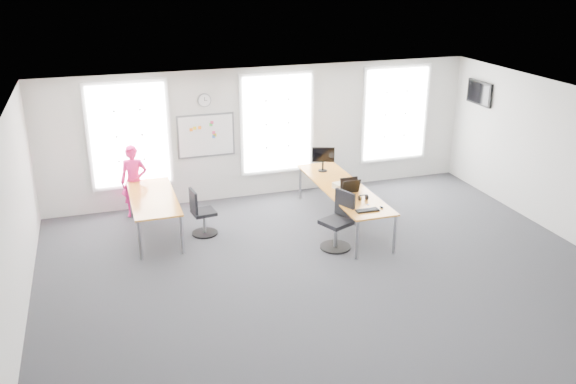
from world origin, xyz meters
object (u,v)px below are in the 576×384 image
object	(u,v)px
chair_right	(338,224)
person	(134,181)
keyboard	(367,210)
desk_left	(153,200)
desk_right	(343,190)
chair_left	(201,215)
monitor	(323,157)
headphones	(363,198)

from	to	relation	value
chair_right	person	xyz separation A→B (m)	(-3.57, 2.77, 0.30)
chair_right	person	distance (m)	4.53
chair_right	keyboard	distance (m)	0.63
desk_left	desk_right	bearing A→B (deg)	-9.72
desk_right	desk_left	size ratio (longest dim) A/B	1.50
chair_right	keyboard	xyz separation A→B (m)	(0.46, -0.29, 0.33)
person	chair_left	bearing A→B (deg)	-37.79
desk_right	desk_left	distance (m)	3.86
monitor	chair_right	bearing A→B (deg)	-83.04
keyboard	headphones	size ratio (longest dim) A/B	2.31
desk_right	desk_left	xyz separation A→B (m)	(-3.81, 0.65, -0.01)
monitor	person	bearing A→B (deg)	-169.53
desk_right	headphones	size ratio (longest dim) A/B	17.10
chair_right	person	bearing A→B (deg)	-151.55
chair_left	person	bearing A→B (deg)	32.60
chair_left	keyboard	xyz separation A→B (m)	(2.86, -1.67, 0.39)
chair_left	keyboard	distance (m)	3.33
person	headphones	world-z (taller)	person
desk_left	chair_left	distance (m)	0.99
keyboard	monitor	bearing A→B (deg)	90.62
keyboard	person	bearing A→B (deg)	143.93
desk_left	chair_left	bearing A→B (deg)	-18.75
desk_left	person	world-z (taller)	person
desk_right	chair_left	xyz separation A→B (m)	(-2.92, 0.35, -0.33)
chair_left	desk_left	bearing A→B (deg)	63.95
chair_left	person	xyz separation A→B (m)	(-1.17, 1.39, 0.36)
chair_left	monitor	xyz separation A→B (m)	(2.88, 0.73, 0.71)
headphones	monitor	bearing A→B (deg)	76.20
desk_right	headphones	distance (m)	0.80
person	headphones	bearing A→B (deg)	-18.91
desk_right	person	distance (m)	4.44
desk_right	keyboard	xyz separation A→B (m)	(-0.06, -1.32, 0.06)
desk_left	headphones	bearing A→B (deg)	-20.23
desk_left	monitor	world-z (taller)	monitor
person	monitor	bearing A→B (deg)	2.95
keyboard	headphones	world-z (taller)	headphones
chair_left	headphones	xyz separation A→B (m)	(3.01, -1.13, 0.43)
desk_left	monitor	distance (m)	3.82
chair_right	chair_left	xyz separation A→B (m)	(-2.40, 1.38, -0.06)
desk_left	keyboard	size ratio (longest dim) A/B	4.94
chair_left	desk_right	bearing A→B (deg)	-104.15
desk_left	chair_right	xyz separation A→B (m)	(3.29, -1.68, -0.25)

